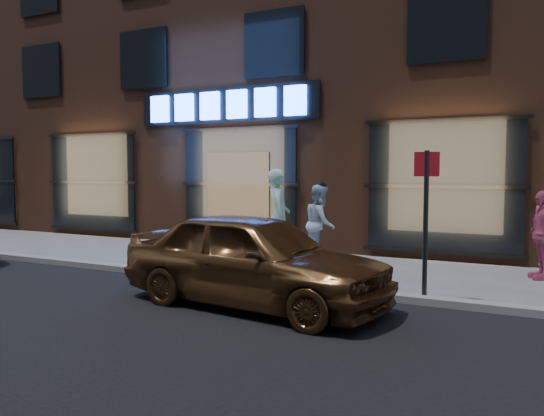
{
  "coord_description": "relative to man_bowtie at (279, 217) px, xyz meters",
  "views": [
    {
      "loc": [
        6.75,
        -7.74,
        1.93
      ],
      "look_at": [
        2.11,
        1.6,
        1.2
      ],
      "focal_mm": 35.0,
      "sensor_mm": 36.0,
      "label": 1
    }
  ],
  "objects": [
    {
      "name": "ground",
      "position": [
        -2.0,
        -2.14,
        -0.98
      ],
      "size": [
        90.0,
        90.0,
        0.0
      ],
      "primitive_type": "plane",
      "color": "slate",
      "rests_on": "ground"
    },
    {
      "name": "curb",
      "position": [
        -2.0,
        -2.14,
        -0.92
      ],
      "size": [
        60.0,
        0.25,
        0.12
      ],
      "primitive_type": "cube",
      "color": "gray",
      "rests_on": "ground"
    },
    {
      "name": "storefront_building",
      "position": [
        -2.0,
        5.85,
        4.16
      ],
      "size": [
        30.2,
        8.28,
        10.3
      ],
      "color": "#54301E",
      "rests_on": "ground"
    },
    {
      "name": "man_bowtie",
      "position": [
        0.0,
        0.0,
        0.0
      ],
      "size": [
        0.77,
        0.86,
        1.97
      ],
      "primitive_type": "imported",
      "rotation": [
        0.0,
        0.0,
        2.09
      ],
      "color": "#BAF5DC",
      "rests_on": "ground"
    },
    {
      "name": "man_cap",
      "position": [
        0.71,
        0.57,
        -0.16
      ],
      "size": [
        0.83,
        0.95,
        1.65
      ],
      "primitive_type": "imported",
      "rotation": [
        0.0,
        0.0,
        1.87
      ],
      "color": "silver",
      "rests_on": "ground"
    },
    {
      "name": "passerby",
      "position": [
        4.9,
        0.65,
        -0.19
      ],
      "size": [
        0.68,
        1.01,
        1.59
      ],
      "primitive_type": "imported",
      "rotation": [
        0.0,
        0.0,
        -1.23
      ],
      "color": "#CF557C",
      "rests_on": "ground"
    },
    {
      "name": "gold_sedan",
      "position": [
        1.2,
        -3.3,
        -0.3
      ],
      "size": [
        4.18,
        2.1,
        1.37
      ],
      "primitive_type": "imported",
      "rotation": [
        0.0,
        0.0,
        1.45
      ],
      "color": "brown",
      "rests_on": "ground"
    },
    {
      "name": "sign_post",
      "position": [
        3.35,
        -2.04,
        0.36
      ],
      "size": [
        0.36,
        0.07,
        2.23
      ],
      "rotation": [
        0.0,
        0.0,
        0.12
      ],
      "color": "#262628",
      "rests_on": "ground"
    }
  ]
}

